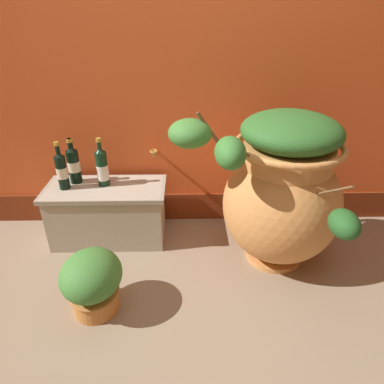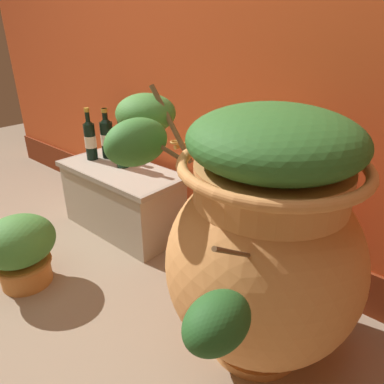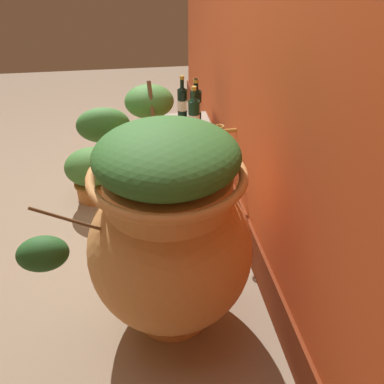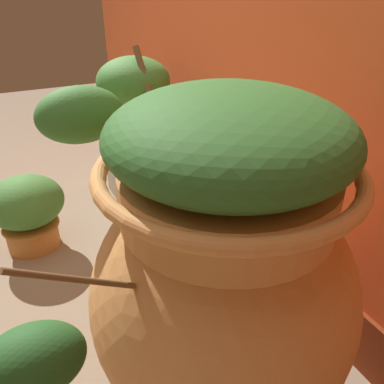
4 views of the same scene
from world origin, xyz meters
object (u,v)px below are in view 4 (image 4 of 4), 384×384
Objects in this scene: wine_bottle_left at (135,103)px; terracotta_urn at (219,265)px; wine_bottle_right at (160,116)px; wine_bottle_middle at (154,103)px; potted_shrub at (27,210)px.

terracotta_urn is at bearing -9.75° from wine_bottle_left.
wine_bottle_left is 0.25m from wine_bottle_right.
terracotta_urn is 1.35m from wine_bottle_middle.
potted_shrub is (0.30, -0.65, -0.34)m from wine_bottle_left.
wine_bottle_right is at bearing 10.39° from wine_bottle_left.
wine_bottle_right reaches higher than wine_bottle_middle.
wine_bottle_middle is at bearing 166.15° from terracotta_urn.
terracotta_urn reaches higher than wine_bottle_right.
wine_bottle_left is 0.89× the size of potted_shrub.
terracotta_urn is 2.82× the size of potted_shrub.
wine_bottle_left is at bearing -119.83° from wine_bottle_middle.
wine_bottle_middle is (-1.31, 0.32, 0.04)m from terracotta_urn.
wine_bottle_right reaches higher than potted_shrub.
wine_bottle_right is at bearing 94.63° from potted_shrub.
terracotta_urn is at bearing -14.11° from wine_bottle_right.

